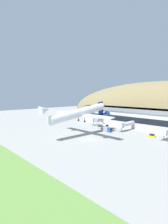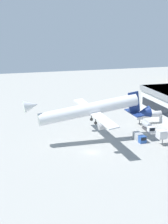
% 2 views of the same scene
% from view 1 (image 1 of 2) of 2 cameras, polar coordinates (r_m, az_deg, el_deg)
% --- Properties ---
extents(ground_plane, '(367.22, 367.22, 0.00)m').
position_cam_1_polar(ground_plane, '(86.03, 1.88, -9.04)').
color(ground_plane, '#9E9E99').
extents(hill_backdrop, '(229.63, 80.65, 69.41)m').
position_cam_1_polar(hill_backdrop, '(189.30, 22.92, -1.29)').
color(hill_backdrop, olive).
rests_on(hill_backdrop, ground_plane).
extents(terminal_building, '(96.88, 15.72, 12.73)m').
position_cam_1_polar(terminal_building, '(120.85, 18.19, -1.50)').
color(terminal_building, silver).
rests_on(terminal_building, ground_plane).
extents(jetway_0, '(3.38, 11.82, 5.43)m').
position_cam_1_polar(jetway_0, '(125.84, 3.97, -2.42)').
color(jetway_0, silver).
rests_on(jetway_0, ground_plane).
extents(jetway_1, '(3.38, 14.82, 5.43)m').
position_cam_1_polar(jetway_1, '(108.90, 13.48, -3.87)').
color(jetway_1, silver).
rests_on(jetway_1, ground_plane).
extents(cargo_airplane, '(41.74, 47.27, 11.02)m').
position_cam_1_polar(cargo_airplane, '(93.25, -1.20, -0.37)').
color(cargo_airplane, silver).
extents(service_car_0, '(4.05, 2.00, 1.65)m').
position_cam_1_polar(service_car_0, '(97.21, 21.21, -7.28)').
color(service_car_0, gold).
rests_on(service_car_0, ground_plane).
extents(fuel_truck, '(7.94, 2.81, 3.26)m').
position_cam_1_polar(fuel_truck, '(117.57, 6.06, -4.25)').
color(fuel_truck, silver).
rests_on(fuel_truck, ground_plane).
extents(box_truck, '(6.58, 2.90, 2.80)m').
position_cam_1_polar(box_truck, '(104.51, 7.36, -5.63)').
color(box_truck, '#264C99').
rests_on(box_truck, ground_plane).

